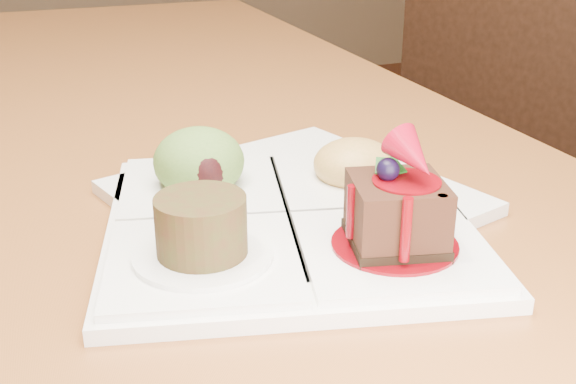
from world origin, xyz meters
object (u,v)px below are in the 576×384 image
object	(u,v)px
dining_table	(62,182)
second_plate	(293,198)
chair_right	(458,159)
sampler_plate	(285,204)

from	to	relation	value
dining_table	second_plate	xyz separation A→B (m)	(0.18, -0.30, 0.07)
dining_table	chair_right	bearing A→B (deg)	18.43
chair_right	sampler_plate	bearing A→B (deg)	112.07
chair_right	second_plate	bearing A→B (deg)	111.04
dining_table	chair_right	size ratio (longest dim) A/B	1.93
second_plate	dining_table	bearing A→B (deg)	121.40
dining_table	second_plate	distance (m)	0.36
dining_table	second_plate	bearing A→B (deg)	-58.60
dining_table	second_plate	world-z (taller)	second_plate
dining_table	sampler_plate	world-z (taller)	sampler_plate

